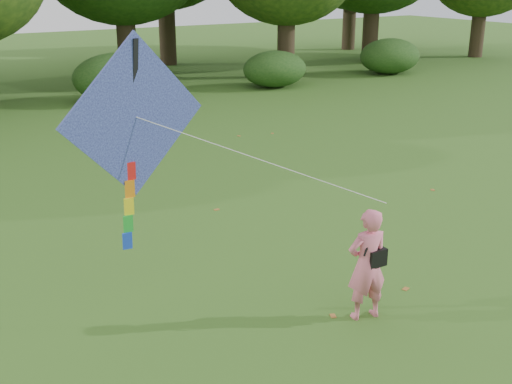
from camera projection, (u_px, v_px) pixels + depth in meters
ground at (352, 322)px, 9.34m from camera, size 100.00×100.00×0.00m
man_kite_flyer at (367, 264)px, 9.22m from camera, size 0.69×0.52×1.70m
crossbody_bag at (375, 256)px, 9.22m from camera, size 0.43×0.20×0.69m
flying_kite at (135, 120)px, 8.79m from camera, size 4.04×2.25×3.10m
shrub_band at (21, 89)px, 22.89m from camera, size 39.15×3.22×1.88m
fallen_leaves at (229, 238)px, 12.28m from camera, size 11.46×13.90×0.01m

